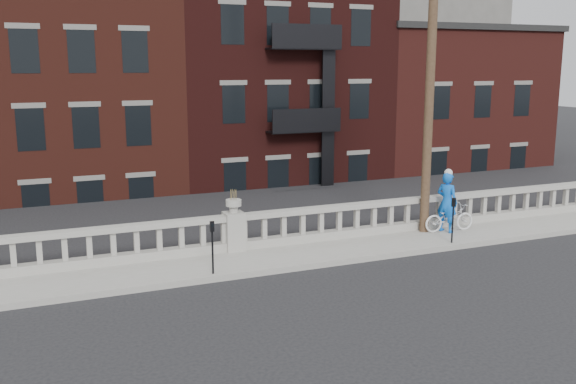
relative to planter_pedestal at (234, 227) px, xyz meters
name	(u,v)px	position (x,y,z in m)	size (l,w,h in m)	color
ground	(288,301)	(0.00, -3.95, -0.83)	(120.00, 120.00, 0.00)	black
sidewalk	(245,262)	(0.00, -0.95, -0.76)	(32.00, 2.20, 0.15)	gray
balustrade	(234,233)	(0.00, 0.00, -0.19)	(28.00, 0.34, 1.03)	gray
planter_pedestal	(234,227)	(0.00, 0.00, 0.00)	(0.55, 0.55, 1.76)	gray
lower_level	(135,115)	(0.56, 19.09, 1.80)	(80.00, 44.00, 20.80)	#605E59
utility_pole	(431,68)	(6.20, -0.35, 4.41)	(1.60, 0.28, 10.00)	#422D1E
parking_meter_c	(212,241)	(-1.16, -1.80, 0.17)	(0.10, 0.09, 1.36)	black
parking_meter_d	(453,215)	(6.19, -1.80, 0.17)	(0.10, 0.09, 1.36)	black
bicycle	(449,218)	(6.94, -0.64, -0.24)	(0.58, 1.67, 0.88)	white
cyclist	(447,202)	(6.81, -0.66, 0.27)	(0.69, 0.46, 1.90)	blue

